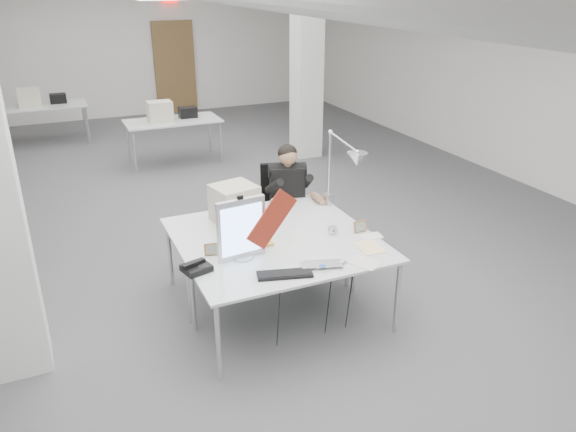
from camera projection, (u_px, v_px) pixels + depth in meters
name	position (u px, v px, depth m)	size (l,w,h in m)	color
room_shell	(208.00, 96.00, 6.77)	(10.04, 14.04, 3.24)	#4A4A4C
desk_main	(295.00, 259.00, 4.92)	(1.80, 0.90, 0.03)	silver
desk_second	(258.00, 222.00, 5.67)	(1.80, 0.90, 0.03)	silver
bg_desk_a	(173.00, 121.00, 9.61)	(1.60, 0.80, 0.03)	silver
bg_desk_b	(42.00, 106.00, 10.72)	(1.60, 0.80, 0.03)	silver
office_chair	(286.00, 211.00, 6.44)	(0.54, 0.54, 1.09)	black
seated_person	(288.00, 183.00, 6.26)	(0.46, 0.57, 0.86)	black
monitor	(241.00, 229.00, 4.82)	(0.44, 0.04, 0.55)	silver
pennant	(272.00, 219.00, 4.87)	(0.52, 0.01, 0.22)	maroon
keyboard	(285.00, 274.00, 4.62)	(0.46, 0.15, 0.02)	black
laptop	(323.00, 268.00, 4.72)	(0.36, 0.23, 0.03)	#A3A2A7
mouse	(342.00, 262.00, 4.81)	(0.08, 0.05, 0.03)	#B1B1B6
bankers_lamp	(264.00, 228.00, 5.09)	(0.30, 0.12, 0.34)	gold
desk_phone	(196.00, 268.00, 4.69)	(0.22, 0.20, 0.05)	black
picture_frame_left	(212.00, 249.00, 4.95)	(0.14, 0.01, 0.11)	#9B6842
picture_frame_right	(360.00, 226.00, 5.40)	(0.14, 0.01, 0.11)	#A06C45
desk_clock	(333.00, 230.00, 5.34)	(0.09, 0.09, 0.03)	#B2B2B6
paper_stack_a	(364.00, 263.00, 4.83)	(0.19, 0.27, 0.01)	silver
paper_stack_b	(370.00, 247.00, 5.10)	(0.20, 0.28, 0.01)	#FFDB98
paper_stack_c	(371.00, 236.00, 5.32)	(0.20, 0.14, 0.01)	silver
beige_monitor	(234.00, 204.00, 5.58)	(0.40, 0.38, 0.38)	#BEB39E
architect_lamp	(341.00, 173.00, 5.68)	(0.23, 0.68, 0.88)	silver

